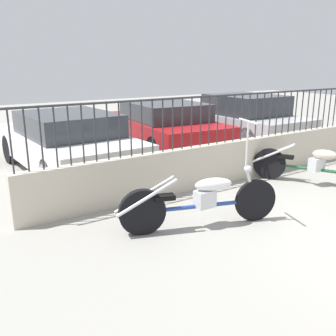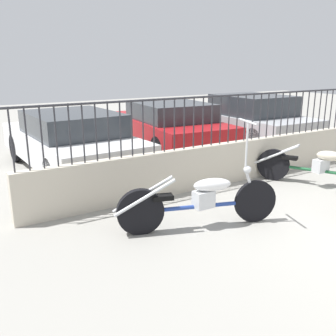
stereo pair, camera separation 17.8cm
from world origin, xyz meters
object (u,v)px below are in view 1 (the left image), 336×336
car_red (162,125)px  car_silver (242,118)px  car_white (66,141)px  motorcycle_green (308,163)px  motorcycle_blue (195,200)px

car_red → car_silver: car_silver is taller
car_red → car_white: bearing=106.6°
motorcycle_green → car_white: bearing=-163.1°
car_red → car_silver: bearing=-91.7°
car_silver → car_red: bearing=85.2°
motorcycle_blue → car_white: 3.83m
motorcycle_blue → car_red: bearing=80.1°
motorcycle_blue → motorcycle_green: 2.98m
motorcycle_green → car_white: size_ratio=0.47×
car_white → car_red: 2.82m
motorcycle_blue → car_red: (2.28, 4.37, 0.23)m
motorcycle_blue → motorcycle_green: bearing=25.0°
motorcycle_blue → car_silver: bearing=57.9°
motorcycle_blue → car_silver: size_ratio=0.54×
motorcycle_green → car_silver: motorcycle_green is taller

